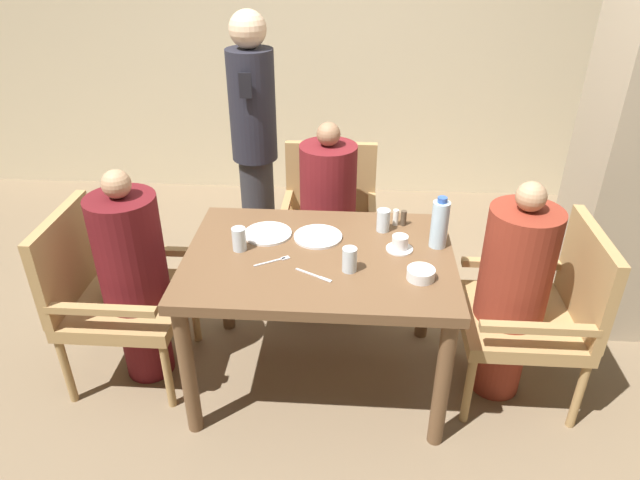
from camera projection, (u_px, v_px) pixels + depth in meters
name	position (u px, v px, depth m)	size (l,w,h in m)	color
ground_plane	(319.00, 376.00, 2.96)	(16.00, 16.00, 0.00)	#7A664C
wall_back	(341.00, 18.00, 4.31)	(8.00, 0.06, 2.80)	beige
dining_table	(319.00, 273.00, 2.64)	(1.23, 0.88, 0.74)	brown
chair_left_side	(108.00, 290.00, 2.78)	(0.56, 0.56, 0.90)	#A88451
diner_in_left_chair	(134.00, 276.00, 2.73)	(0.32, 0.32, 1.13)	#5B1419
chair_far_side	(329.00, 216.00, 3.46)	(0.56, 0.56, 0.90)	#A88451
diner_in_far_chair	(328.00, 214.00, 3.29)	(0.32, 0.32, 1.13)	maroon
chair_right_side	(540.00, 308.00, 2.66)	(0.56, 0.56, 0.90)	#A88451
diner_in_right_chair	(512.00, 291.00, 2.62)	(0.32, 0.32, 1.13)	maroon
standing_host	(254.00, 141.00, 3.49)	(0.28, 0.31, 1.64)	#2D2D33
plate_main_left	(318.00, 237.00, 2.72)	(0.23, 0.23, 0.01)	white
plate_main_right	(268.00, 234.00, 2.75)	(0.23, 0.23, 0.01)	white
teacup_with_saucer	(400.00, 244.00, 2.62)	(0.12, 0.12, 0.07)	white
bowl_small	(421.00, 274.00, 2.41)	(0.12, 0.12, 0.05)	white
water_bottle	(440.00, 224.00, 2.61)	(0.08, 0.08, 0.25)	silver
glass_tall_near	(239.00, 239.00, 2.60)	(0.06, 0.06, 0.11)	silver
glass_tall_mid	(383.00, 220.00, 2.76)	(0.06, 0.06, 0.11)	silver
glass_tall_far	(350.00, 260.00, 2.45)	(0.06, 0.06, 0.11)	silver
salt_shaker	(396.00, 217.00, 2.82)	(0.03, 0.03, 0.08)	white
pepper_shaker	(404.00, 218.00, 2.82)	(0.03, 0.03, 0.08)	#4C3D2D
fork_beside_plate	(276.00, 260.00, 2.54)	(0.15, 0.10, 0.00)	silver
knife_beside_plate	(315.00, 276.00, 2.44)	(0.16, 0.10, 0.00)	silver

